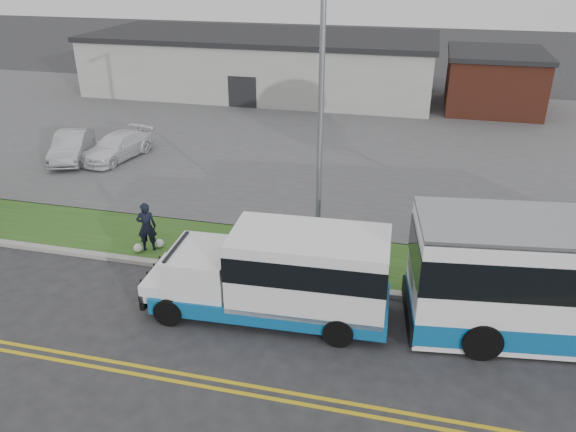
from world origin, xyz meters
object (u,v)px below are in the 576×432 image
(pedestrian, at_px, (147,227))
(parked_car_b, at_px, (117,146))
(shuttle_bus, at_px, (285,272))
(parked_car_a, at_px, (72,146))
(streetlight_near, at_px, (320,116))

(pedestrian, relative_size, parked_car_b, 0.42)
(shuttle_bus, height_order, parked_car_b, shuttle_bus)
(pedestrian, distance_m, parked_car_a, 11.43)
(pedestrian, bearing_deg, streetlight_near, 166.87)
(shuttle_bus, bearing_deg, pedestrian, 153.04)
(parked_car_a, bearing_deg, parked_car_b, -1.93)
(streetlight_near, relative_size, pedestrian, 5.11)
(pedestrian, xyz_separation_m, parked_car_b, (-6.04, 8.66, -0.29))
(streetlight_near, bearing_deg, parked_car_a, 153.49)
(parked_car_a, xyz_separation_m, parked_car_b, (2.19, 0.72, -0.06))
(parked_car_a, bearing_deg, shuttle_bus, -57.10)
(shuttle_bus, height_order, parked_car_a, shuttle_bus)
(parked_car_a, bearing_deg, pedestrian, -64.07)
(shuttle_bus, relative_size, pedestrian, 3.97)
(streetlight_near, distance_m, shuttle_bus, 5.08)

